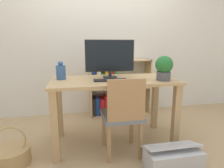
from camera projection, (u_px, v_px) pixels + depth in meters
The scene contains 11 objects.
ground_plane at pixel (114, 141), 2.25m from camera, with size 10.00×10.00×0.00m, color tan.
wall_back at pixel (100, 34), 3.01m from camera, with size 8.00×0.05×2.60m.
desk at pixel (114, 92), 2.12m from camera, with size 1.37×0.67×0.76m.
monitor at pixel (110, 57), 2.15m from camera, with size 0.57×0.16×0.43m.
keyboard at pixel (111, 80), 2.00m from camera, with size 0.36×0.11×0.02m.
vase at pixel (61, 72), 2.06m from camera, with size 0.10×0.10×0.21m.
potted_plant at pixel (164, 67), 1.99m from camera, with size 0.19×0.19×0.26m.
chair at pixel (123, 114), 1.88m from camera, with size 0.40×0.40×0.84m.
bookshelf at pixel (109, 89), 3.04m from camera, with size 0.98×0.28×0.90m.
basket at pixel (12, 155), 1.81m from camera, with size 0.34×0.34×0.39m.
storage_box at pixel (173, 158), 1.74m from camera, with size 0.51×0.31×0.26m.
Camera 1 is at (-0.42, -2.01, 1.14)m, focal length 30.00 mm.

